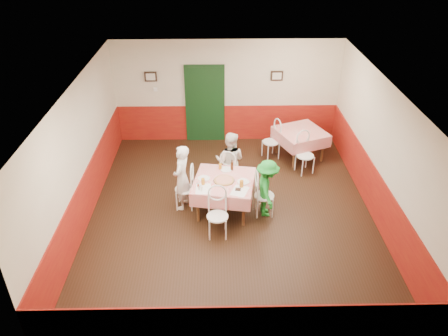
{
  "coord_description": "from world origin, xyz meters",
  "views": [
    {
      "loc": [
        -0.3,
        -7.58,
        5.6
      ],
      "look_at": [
        -0.15,
        0.09,
        1.05
      ],
      "focal_mm": 35.0,
      "sensor_mm": 36.0,
      "label": 1
    }
  ],
  "objects_px": {
    "second_table": "(300,144)",
    "pizza": "(224,180)",
    "beer_bottle": "(232,166)",
    "main_table": "(224,195)",
    "wallet": "(238,189)",
    "chair_far": "(230,172)",
    "chair_left": "(185,189)",
    "glass_b": "(242,184)",
    "glass_c": "(220,167)",
    "chair_near": "(218,216)",
    "chair_second_a": "(271,142)",
    "glass_a": "(203,181)",
    "diner_right": "(267,188)",
    "diner_far": "(230,161)",
    "chair_second_b": "(305,156)",
    "chair_right": "(264,196)",
    "diner_left": "(182,178)"
  },
  "relations": [
    {
      "from": "pizza",
      "to": "glass_b",
      "type": "relative_size",
      "value": 2.82
    },
    {
      "from": "chair_far",
      "to": "beer_bottle",
      "type": "height_order",
      "value": "beer_bottle"
    },
    {
      "from": "chair_left",
      "to": "glass_a",
      "type": "xyz_separation_m",
      "value": [
        0.41,
        -0.3,
        0.38
      ]
    },
    {
      "from": "second_table",
      "to": "diner_far",
      "type": "distance_m",
      "value": 2.35
    },
    {
      "from": "beer_bottle",
      "to": "diner_far",
      "type": "distance_m",
      "value": 0.51
    },
    {
      "from": "second_table",
      "to": "pizza",
      "type": "relative_size",
      "value": 2.73
    },
    {
      "from": "chair_left",
      "to": "chair_near",
      "type": "xyz_separation_m",
      "value": [
        0.7,
        -0.98,
        0.0
      ]
    },
    {
      "from": "chair_second_b",
      "to": "beer_bottle",
      "type": "distance_m",
      "value": 2.2
    },
    {
      "from": "chair_right",
      "to": "beer_bottle",
      "type": "bearing_deg",
      "value": 47.12
    },
    {
      "from": "chair_second_a",
      "to": "main_table",
      "type": "bearing_deg",
      "value": -50.9
    },
    {
      "from": "chair_second_b",
      "to": "glass_a",
      "type": "xyz_separation_m",
      "value": [
        -2.44,
        -1.71,
        0.38
      ]
    },
    {
      "from": "chair_far",
      "to": "glass_c",
      "type": "bearing_deg",
      "value": 76.06
    },
    {
      "from": "glass_a",
      "to": "diner_far",
      "type": "height_order",
      "value": "diner_far"
    },
    {
      "from": "chair_far",
      "to": "chair_second_a",
      "type": "height_order",
      "value": "same"
    },
    {
      "from": "diner_left",
      "to": "diner_far",
      "type": "height_order",
      "value": "diner_left"
    },
    {
      "from": "glass_a",
      "to": "glass_c",
      "type": "relative_size",
      "value": 1.07
    },
    {
      "from": "chair_far",
      "to": "glass_a",
      "type": "relative_size",
      "value": 6.62
    },
    {
      "from": "chair_right",
      "to": "chair_near",
      "type": "bearing_deg",
      "value": 122.12
    },
    {
      "from": "chair_left",
      "to": "glass_c",
      "type": "distance_m",
      "value": 0.9
    },
    {
      "from": "beer_bottle",
      "to": "chair_near",
      "type": "bearing_deg",
      "value": -104.46
    },
    {
      "from": "chair_near",
      "to": "glass_c",
      "type": "relative_size",
      "value": 7.08
    },
    {
      "from": "pizza",
      "to": "wallet",
      "type": "height_order",
      "value": "pizza"
    },
    {
      "from": "glass_c",
      "to": "glass_b",
      "type": "bearing_deg",
      "value": -59.36
    },
    {
      "from": "glass_a",
      "to": "glass_c",
      "type": "distance_m",
      "value": 0.7
    },
    {
      "from": "glass_c",
      "to": "chair_left",
      "type": "bearing_deg",
      "value": -158.48
    },
    {
      "from": "chair_left",
      "to": "glass_a",
      "type": "bearing_deg",
      "value": 58.76
    },
    {
      "from": "main_table",
      "to": "beer_bottle",
      "type": "bearing_deg",
      "value": 66.3
    },
    {
      "from": "wallet",
      "to": "chair_left",
      "type": "bearing_deg",
      "value": 164.68
    },
    {
      "from": "chair_right",
      "to": "wallet",
      "type": "height_order",
      "value": "chair_right"
    },
    {
      "from": "chair_far",
      "to": "chair_left",
      "type": "bearing_deg",
      "value": 49.97
    },
    {
      "from": "chair_second_a",
      "to": "wallet",
      "type": "bearing_deg",
      "value": -42.42
    },
    {
      "from": "chair_right",
      "to": "glass_c",
      "type": "bearing_deg",
      "value": 53.92
    },
    {
      "from": "second_table",
      "to": "chair_near",
      "type": "distance_m",
      "value": 3.8
    },
    {
      "from": "main_table",
      "to": "chair_second_a",
      "type": "height_order",
      "value": "chair_second_a"
    },
    {
      "from": "main_table",
      "to": "chair_second_a",
      "type": "bearing_deg",
      "value": 61.42
    },
    {
      "from": "main_table",
      "to": "chair_right",
      "type": "distance_m",
      "value": 0.85
    },
    {
      "from": "pizza",
      "to": "chair_far",
      "type": "bearing_deg",
      "value": 80.61
    },
    {
      "from": "main_table",
      "to": "pizza",
      "type": "height_order",
      "value": "pizza"
    },
    {
      "from": "second_table",
      "to": "pizza",
      "type": "distance_m",
      "value": 3.1
    },
    {
      "from": "second_table",
      "to": "chair_left",
      "type": "bearing_deg",
      "value": -142.78
    },
    {
      "from": "chair_second_b",
      "to": "glass_c",
      "type": "distance_m",
      "value": 2.38
    },
    {
      "from": "beer_bottle",
      "to": "diner_far",
      "type": "xyz_separation_m",
      "value": [
        -0.03,
        0.48,
        -0.16
      ]
    },
    {
      "from": "glass_b",
      "to": "chair_left",
      "type": "bearing_deg",
      "value": 161.05
    },
    {
      "from": "chair_second_b",
      "to": "diner_far",
      "type": "relative_size",
      "value": 0.64
    },
    {
      "from": "glass_b",
      "to": "glass_c",
      "type": "bearing_deg",
      "value": 120.64
    },
    {
      "from": "beer_bottle",
      "to": "second_table",
      "type": "bearing_deg",
      "value": 46.08
    },
    {
      "from": "chair_left",
      "to": "diner_right",
      "type": "xyz_separation_m",
      "value": [
        1.73,
        -0.29,
        0.19
      ]
    },
    {
      "from": "main_table",
      "to": "wallet",
      "type": "distance_m",
      "value": 0.61
    },
    {
      "from": "chair_second_b",
      "to": "pizza",
      "type": "height_order",
      "value": "chair_second_b"
    },
    {
      "from": "diner_left",
      "to": "wallet",
      "type": "bearing_deg",
      "value": 81.58
    }
  ]
}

